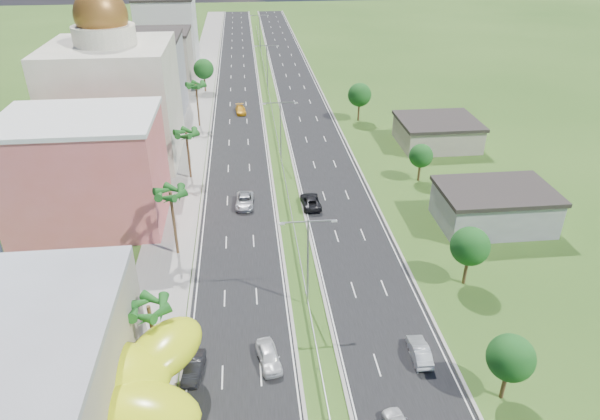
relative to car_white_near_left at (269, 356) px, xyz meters
name	(u,v)px	position (x,y,z in m)	size (l,w,h in m)	color
ground	(320,370)	(4.82, -1.42, -0.86)	(500.00, 500.00, 0.00)	#2D5119
road_left	(238,96)	(-2.68, 88.58, -0.84)	(11.00, 260.00, 0.04)	black
road_right	(300,94)	(12.32, 88.58, -0.84)	(11.00, 260.00, 0.04)	black
sidewalk_left	(198,97)	(-12.18, 88.58, -0.80)	(7.00, 260.00, 0.12)	gray
median_guardrail	(273,118)	(4.82, 70.57, -0.24)	(0.10, 216.06, 0.76)	gray
streetlight_median_b	(308,254)	(4.82, 8.58, 5.89)	(6.04, 0.25, 11.00)	gray
streetlight_median_c	(280,126)	(4.82, 48.58, 5.89)	(6.04, 0.25, 11.00)	gray
streetlight_median_d	(267,63)	(4.82, 93.58, 5.89)	(6.04, 0.25, 11.00)	gray
streetlight_median_e	(260,29)	(4.82, 138.58, 5.89)	(6.04, 0.25, 11.00)	gray
lime_canopy	(86,381)	(-15.18, -5.43, 4.13)	(18.00, 15.00, 7.40)	#C8D715
pink_shophouse	(86,173)	(-23.18, 30.58, 6.64)	(20.00, 15.00, 15.00)	#D65F57
domed_building	(115,96)	(-23.18, 53.58, 10.49)	(20.00, 20.00, 28.70)	beige
midrise_grey	(145,77)	(-22.18, 78.58, 7.14)	(16.00, 15.00, 16.00)	gray
midrise_beige	(159,60)	(-22.18, 100.58, 5.64)	(16.00, 15.00, 13.00)	gray
midrise_white	(168,32)	(-22.18, 123.58, 8.14)	(16.00, 15.00, 18.00)	silver
shed_near	(494,209)	(32.82, 23.58, 1.64)	(15.00, 10.00, 5.00)	gray
shed_far	(437,134)	(34.82, 53.58, 1.34)	(14.00, 12.00, 4.40)	gray
palm_tree_b	(149,310)	(-10.68, 0.58, 6.20)	(3.60, 3.60, 8.10)	#47301C
palm_tree_c	(170,195)	(-10.68, 20.58, 7.64)	(3.60, 3.60, 9.60)	#47301C
palm_tree_d	(186,135)	(-10.68, 43.58, 6.68)	(3.60, 3.60, 8.60)	#47301C
palm_tree_e	(196,87)	(-10.68, 68.58, 7.45)	(3.60, 3.60, 9.40)	#47301C
leafy_tree_lfar	(204,69)	(-10.68, 93.58, 4.72)	(4.90, 4.90, 8.05)	#47301C
leafy_tree_ra	(511,358)	(20.82, -6.42, 3.91)	(4.20, 4.20, 6.90)	#47301C
leafy_tree_rb	(470,246)	(23.82, 10.58, 4.31)	(4.55, 4.55, 7.47)	#47301C
leafy_tree_rc	(421,156)	(26.82, 38.58, 3.51)	(3.85, 3.85, 6.33)	#47301C
leafy_tree_rd	(360,95)	(22.82, 68.58, 4.72)	(4.90, 4.90, 8.05)	#47301C
car_white_near_left	(269,356)	(0.00, 0.00, 0.00)	(1.94, 4.83, 1.65)	silver
car_dark_left	(194,367)	(-7.20, -0.60, -0.07)	(1.58, 4.54, 1.50)	black
car_silver_mid_left	(245,201)	(-1.86, 32.68, -0.03)	(2.63, 5.70, 1.58)	#9B9EA3
car_yellow_far_left	(241,110)	(-2.11, 75.94, -0.08)	(2.09, 5.15, 1.49)	gold
car_silver_right	(419,351)	(14.85, -0.77, -0.05)	(1.63, 4.69, 1.54)	#B0B3B8
car_dark_far_right	(311,201)	(8.02, 31.59, -0.02)	(2.67, 5.79, 1.61)	black
motorcycle	(194,332)	(-7.48, 4.44, -0.13)	(0.65, 2.15, 1.38)	black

